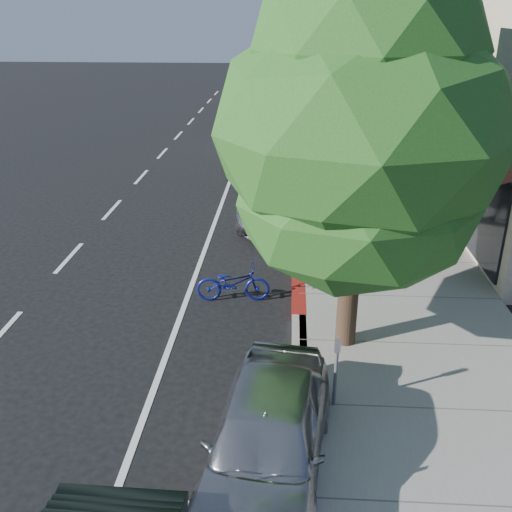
# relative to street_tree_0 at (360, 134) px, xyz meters

# --- Properties ---
(ground) EXTENTS (120.00, 120.00, 0.00)m
(ground) POSITION_rel_street_tree_0_xyz_m (-0.90, 2.00, -4.27)
(ground) COLOR black
(ground) RESTS_ON ground
(sidewalk) EXTENTS (4.60, 56.00, 0.15)m
(sidewalk) POSITION_rel_street_tree_0_xyz_m (1.40, 10.00, -4.19)
(sidewalk) COLOR gray
(sidewalk) RESTS_ON ground
(curb) EXTENTS (0.30, 56.00, 0.15)m
(curb) POSITION_rel_street_tree_0_xyz_m (-0.90, 10.00, -4.19)
(curb) COLOR #9E998E
(curb) RESTS_ON ground
(curb_red_segment) EXTENTS (0.32, 4.00, 0.15)m
(curb_red_segment) POSITION_rel_street_tree_0_xyz_m (-0.90, 3.00, -4.19)
(curb_red_segment) COLOR maroon
(curb_red_segment) RESTS_ON ground
(storefront_building) EXTENTS (10.00, 36.00, 7.00)m
(storefront_building) POSITION_rel_street_tree_0_xyz_m (8.70, 20.00, -0.77)
(storefront_building) COLOR beige
(storefront_building) RESTS_ON ground
(street_tree_0) EXTENTS (5.13, 5.13, 7.18)m
(street_tree_0) POSITION_rel_street_tree_0_xyz_m (0.00, 0.00, 0.00)
(street_tree_0) COLOR black
(street_tree_0) RESTS_ON ground
(street_tree_1) EXTENTS (4.37, 4.37, 7.78)m
(street_tree_1) POSITION_rel_street_tree_0_xyz_m (-0.00, 6.00, 0.62)
(street_tree_1) COLOR black
(street_tree_1) RESTS_ON ground
(street_tree_2) EXTENTS (3.90, 3.90, 7.33)m
(street_tree_2) POSITION_rel_street_tree_0_xyz_m (0.00, 12.00, 0.38)
(street_tree_2) COLOR black
(street_tree_2) RESTS_ON ground
(street_tree_3) EXTENTS (4.54, 4.54, 7.80)m
(street_tree_3) POSITION_rel_street_tree_0_xyz_m (-0.00, 18.00, 0.60)
(street_tree_3) COLOR black
(street_tree_3) RESTS_ON ground
(street_tree_4) EXTENTS (4.20, 4.20, 7.89)m
(street_tree_4) POSITION_rel_street_tree_0_xyz_m (0.00, 24.00, 0.74)
(street_tree_4) COLOR black
(street_tree_4) RESTS_ON ground
(street_tree_5) EXTENTS (5.38, 5.38, 7.90)m
(street_tree_5) POSITION_rel_street_tree_0_xyz_m (0.00, 30.00, 0.49)
(street_tree_5) COLOR black
(street_tree_5) RESTS_ON ground
(cyclist) EXTENTS (0.52, 0.70, 1.77)m
(cyclist) POSITION_rel_street_tree_0_xyz_m (-1.60, 5.00, -3.38)
(cyclist) COLOR white
(cyclist) RESTS_ON ground
(bicycle) EXTENTS (1.72, 0.72, 0.88)m
(bicycle) POSITION_rel_street_tree_0_xyz_m (-2.41, 1.86, -3.83)
(bicycle) COLOR navy
(bicycle) RESTS_ON ground
(silver_suv) EXTENTS (2.63, 5.53, 1.52)m
(silver_suv) POSITION_rel_street_tree_0_xyz_m (-1.40, 7.50, -3.51)
(silver_suv) COLOR #9B9B9F
(silver_suv) RESTS_ON ground
(dark_sedan) EXTENTS (2.05, 4.80, 1.54)m
(dark_sedan) POSITION_rel_street_tree_0_xyz_m (-1.40, 11.00, -3.50)
(dark_sedan) COLOR black
(dark_sedan) RESTS_ON ground
(white_pickup) EXTENTS (2.43, 5.35, 1.52)m
(white_pickup) POSITION_rel_street_tree_0_xyz_m (-3.10, 17.00, -3.51)
(white_pickup) COLOR white
(white_pickup) RESTS_ON ground
(dark_suv_far) EXTENTS (2.50, 4.90, 1.60)m
(dark_suv_far) POSITION_rel_street_tree_0_xyz_m (-1.40, 28.30, -3.47)
(dark_suv_far) COLOR black
(dark_suv_far) RESTS_ON ground
(near_car_a) EXTENTS (2.12, 4.27, 1.40)m
(near_car_a) POSITION_rel_street_tree_0_xyz_m (-1.40, -3.50, -3.57)
(near_car_a) COLOR #9E9FA3
(near_car_a) RESTS_ON ground
(pedestrian) EXTENTS (0.99, 0.81, 1.88)m
(pedestrian) POSITION_rel_street_tree_0_xyz_m (1.76, 7.40, -3.18)
(pedestrian) COLOR black
(pedestrian) RESTS_ON sidewalk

